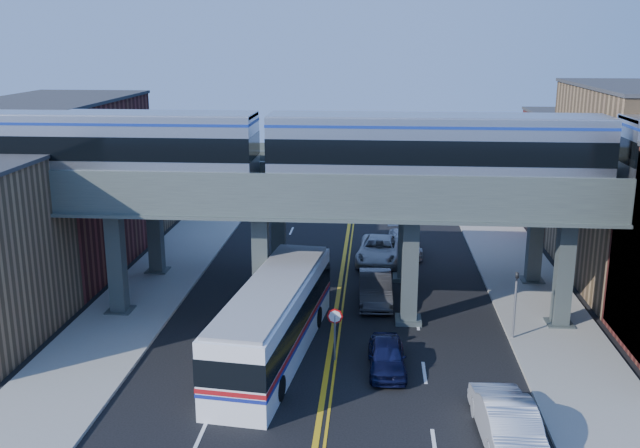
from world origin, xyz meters
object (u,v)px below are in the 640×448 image
at_px(transit_bus, 274,320).
at_px(car_lane_a, 387,356).
at_px(transit_train, 436,149).
at_px(car_lane_c, 379,250).
at_px(traffic_signal, 515,298).
at_px(car_lane_b, 375,288).
at_px(stop_sign, 335,326).
at_px(car_lane_d, 404,243).
at_px(car_parked_curb, 505,417).

distance_m(transit_bus, car_lane_a, 5.67).
xyz_separation_m(transit_train, car_lane_c, (-2.68, 10.55, -8.64)).
distance_m(traffic_signal, car_lane_b, 8.62).
distance_m(stop_sign, car_lane_b, 8.08).
xyz_separation_m(car_lane_d, car_parked_curb, (3.01, -24.06, 0.15)).
distance_m(car_lane_a, car_parked_curb, 7.00).
xyz_separation_m(car_lane_a, car_parked_curb, (4.43, -5.42, 0.19)).
bearing_deg(stop_sign, traffic_signal, 18.63).
relative_size(stop_sign, car_lane_c, 0.43).
bearing_deg(transit_train, transit_bus, -149.16).
height_order(stop_sign, car_parked_curb, stop_sign).
height_order(transit_bus, car_lane_a, transit_bus).
distance_m(stop_sign, transit_bus, 2.98).
bearing_deg(car_lane_a, transit_train, 66.48).
xyz_separation_m(stop_sign, car_lane_a, (2.47, -0.88, -1.04)).
xyz_separation_m(transit_bus, car_lane_c, (5.07, 15.18, -0.95)).
xyz_separation_m(traffic_signal, car_lane_c, (-6.79, 12.55, -1.46)).
relative_size(traffic_signal, car_lane_a, 0.97).
relative_size(car_lane_a, car_lane_b, 0.80).
distance_m(stop_sign, car_parked_curb, 9.38).
distance_m(car_lane_b, car_lane_c, 7.75).
height_order(car_lane_b, car_parked_curb, car_parked_curb).
bearing_deg(transit_bus, transit_train, -52.39).
bearing_deg(stop_sign, car_lane_a, -19.61).
height_order(transit_bus, car_lane_c, transit_bus).
relative_size(car_lane_d, car_parked_curb, 0.95).
height_order(stop_sign, car_lane_a, stop_sign).
height_order(stop_sign, car_lane_c, stop_sign).
distance_m(traffic_signal, car_parked_curb, 9.62).
height_order(traffic_signal, car_lane_d, traffic_signal).
xyz_separation_m(stop_sign, car_lane_d, (3.89, 17.76, -1.00)).
bearing_deg(car_parked_curb, car_lane_a, -53.70).
xyz_separation_m(traffic_signal, transit_bus, (-11.86, -2.63, -0.51)).
relative_size(transit_bus, car_lane_d, 2.64).
xyz_separation_m(traffic_signal, car_lane_a, (-6.43, -3.88, -1.58)).
bearing_deg(car_lane_c, stop_sign, -92.98).
distance_m(transit_bus, car_lane_d, 18.72).
height_order(stop_sign, car_lane_b, stop_sign).
height_order(traffic_signal, car_lane_a, traffic_signal).
bearing_deg(car_lane_c, car_lane_b, -86.89).
xyz_separation_m(transit_train, traffic_signal, (4.10, -2.00, -7.18)).
xyz_separation_m(transit_bus, car_lane_b, (4.85, 7.43, -0.91)).
xyz_separation_m(stop_sign, car_lane_c, (2.11, 15.55, -0.92)).
bearing_deg(car_parked_curb, car_lane_b, -73.39).
bearing_deg(car_lane_b, car_parked_curb, -72.27).
bearing_deg(car_parked_curb, transit_train, -82.40).
xyz_separation_m(transit_bus, car_lane_a, (5.43, -1.25, -1.07)).
distance_m(transit_bus, car_lane_b, 8.92).
xyz_separation_m(transit_bus, car_parked_curb, (9.86, -6.67, -0.88)).
height_order(transit_bus, car_lane_b, transit_bus).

